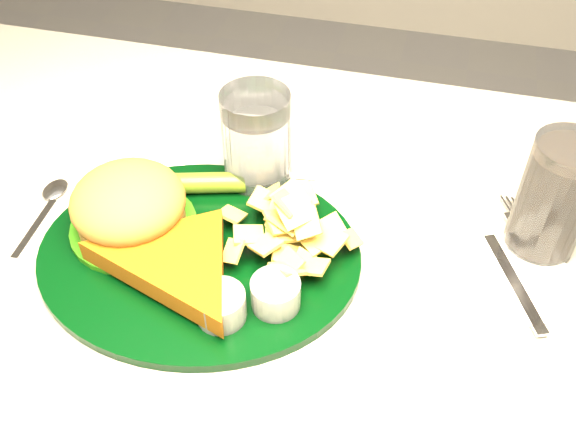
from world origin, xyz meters
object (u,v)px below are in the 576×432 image
dinner_plate (197,232)px  table (278,428)px  cola_glass (555,198)px  water_glass (257,141)px  fork_napkin (514,275)px

dinner_plate → table: bearing=5.7°
dinner_plate → cola_glass: bearing=11.2°
dinner_plate → water_glass: water_glass is taller
water_glass → dinner_plate: bearing=-100.9°
table → water_glass: bearing=114.4°
table → fork_napkin: fork_napkin is taller
dinner_plate → water_glass: (0.03, 0.14, 0.02)m
dinner_plate → water_glass: 0.14m
table → dinner_plate: bearing=-167.8°
water_glass → fork_napkin: water_glass is taller
water_glass → cola_glass: cola_glass is taller
dinner_plate → water_glass: bearing=72.7°
table → dinner_plate: dinner_plate is taller
table → fork_napkin: size_ratio=6.78×
cola_glass → fork_napkin: bearing=-113.6°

